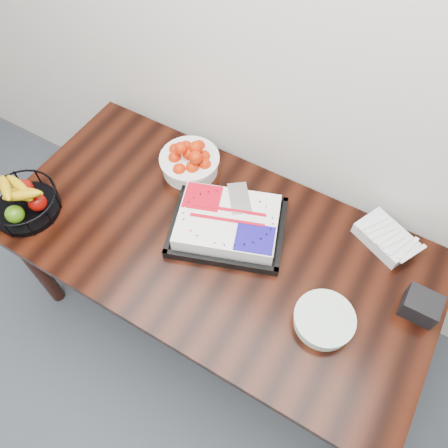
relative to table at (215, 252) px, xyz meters
The scene contains 7 objects.
table is the anchor object (origin of this frame).
cake_tray 0.15m from the table, 77.98° to the left, with size 0.55×0.49×0.09m.
tangerine_bowl 0.43m from the table, 137.15° to the left, with size 0.27×0.27×0.17m.
fruit_basket 0.83m from the table, 160.61° to the right, with size 0.29×0.29×0.16m.
plate_stack 0.54m from the table, 10.87° to the right, with size 0.22×0.22×0.05m.
fork_bag 0.70m from the table, 30.44° to the left, with size 0.27×0.23×0.06m.
napkin_box 0.82m from the table, ahead, with size 0.12×0.11×0.09m, color black.
Camera 1 is at (0.50, 1.22, 2.28)m, focal length 35.00 mm.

